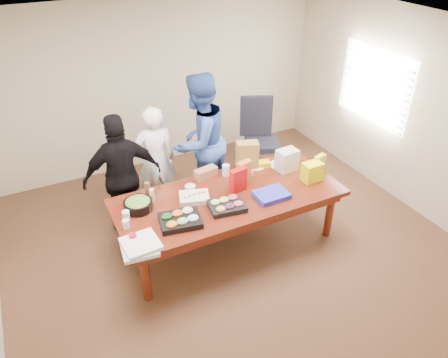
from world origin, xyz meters
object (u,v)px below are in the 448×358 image
salad_bowl (138,205)px  conference_table (229,219)px  person_right (200,142)px  sheet_cake (194,197)px  person_center (155,161)px  office_chair (262,140)px

salad_bowl → conference_table: bearing=-11.7°
conference_table → person_right: (0.08, 1.07, 0.60)m
conference_table → sheet_cake: 0.59m
person_center → sheet_cake: (0.13, -1.04, -0.01)m
sheet_cake → conference_table: bearing=3.7°
person_center → sheet_cake: 1.05m
person_center → person_right: size_ratio=0.81×
person_right → sheet_cake: person_right is taller
conference_table → office_chair: size_ratio=2.31×
person_right → sheet_cake: (-0.50, -0.96, -0.20)m
conference_table → salad_bowl: size_ratio=8.26×
office_chair → person_right: person_right is taller
person_center → sheet_cake: person_center is taller
person_center → conference_table: bearing=121.1°
person_right → salad_bowl: size_ratio=5.76×
office_chair → salad_bowl: size_ratio=3.58×
sheet_cake → office_chair: bearing=53.8°
person_center → sheet_cake: size_ratio=4.50×
office_chair → person_center: person_center is taller
office_chair → person_right: 1.27m
conference_table → sheet_cake: bearing=165.4°
office_chair → person_center: size_ratio=0.77×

